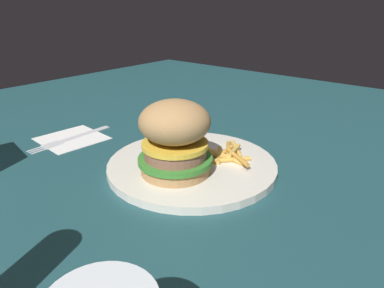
{
  "coord_description": "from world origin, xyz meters",
  "views": [
    {
      "loc": [
        0.35,
        0.3,
        0.25
      ],
      "look_at": [
        -0.03,
        -0.02,
        0.04
      ],
      "focal_mm": 32.8,
      "sensor_mm": 36.0,
      "label": 1
    }
  ],
  "objects": [
    {
      "name": "fries_pile",
      "position": [
        -0.08,
        0.01,
        0.02
      ],
      "size": [
        0.1,
        0.1,
        0.01
      ],
      "color": "#E5B251",
      "rests_on": "plate"
    },
    {
      "name": "ground_plane",
      "position": [
        0.0,
        0.0,
        0.0
      ],
      "size": [
        1.6,
        1.6,
        0.0
      ],
      "primitive_type": "plane",
      "color": "#1E474C"
    },
    {
      "name": "plate",
      "position": [
        -0.03,
        -0.02,
        0.01
      ],
      "size": [
        0.26,
        0.26,
        0.01
      ],
      "primitive_type": "cylinder",
      "color": "silver",
      "rests_on": "ground_plane"
    },
    {
      "name": "sandwich",
      "position": [
        0.01,
        -0.02,
        0.07
      ],
      "size": [
        0.11,
        0.11,
        0.11
      ],
      "color": "tan",
      "rests_on": "plate"
    },
    {
      "name": "napkin",
      "position": [
        0.02,
        -0.28,
        0.0
      ],
      "size": [
        0.12,
        0.12,
        0.0
      ],
      "primitive_type": "cube",
      "rotation": [
        0.0,
        0.0,
        -0.08
      ],
      "color": "white",
      "rests_on": "ground_plane"
    },
    {
      "name": "fork",
      "position": [
        0.02,
        -0.28,
        0.0
      ],
      "size": [
        0.17,
        0.02,
        0.0
      ],
      "color": "silver",
      "rests_on": "napkin"
    }
  ]
}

